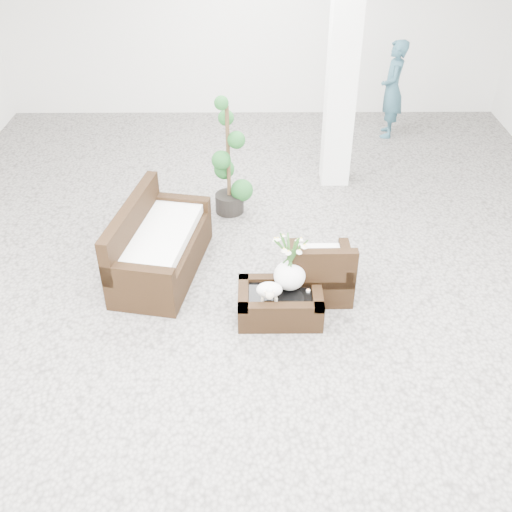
{
  "coord_description": "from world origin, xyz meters",
  "views": [
    {
      "loc": [
        -0.04,
        -5.34,
        4.32
      ],
      "look_at": [
        0.0,
        -0.1,
        0.62
      ],
      "focal_mm": 42.11,
      "sensor_mm": 36.0,
      "label": 1
    }
  ],
  "objects_px": {
    "coffee_table": "(280,304)",
    "armchair": "(320,264)",
    "loveseat": "(161,240)",
    "topiary": "(228,157)"
  },
  "relations": [
    {
      "from": "coffee_table",
      "to": "topiary",
      "type": "relative_size",
      "value": 0.55
    },
    {
      "from": "coffee_table",
      "to": "armchair",
      "type": "distance_m",
      "value": 0.67
    },
    {
      "from": "topiary",
      "to": "coffee_table",
      "type": "bearing_deg",
      "value": -74.67
    },
    {
      "from": "coffee_table",
      "to": "loveseat",
      "type": "bearing_deg",
      "value": 148.57
    },
    {
      "from": "loveseat",
      "to": "armchair",
      "type": "bearing_deg",
      "value": -91.64
    },
    {
      "from": "topiary",
      "to": "loveseat",
      "type": "bearing_deg",
      "value": -118.52
    },
    {
      "from": "loveseat",
      "to": "topiary",
      "type": "bearing_deg",
      "value": -17.72
    },
    {
      "from": "coffee_table",
      "to": "armchair",
      "type": "bearing_deg",
      "value": 42.84
    },
    {
      "from": "armchair",
      "to": "loveseat",
      "type": "xyz_separation_m",
      "value": [
        -1.83,
        0.4,
        0.07
      ]
    },
    {
      "from": "coffee_table",
      "to": "armchair",
      "type": "height_order",
      "value": "armchair"
    }
  ]
}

